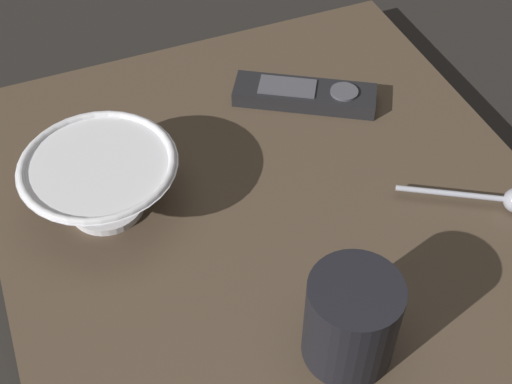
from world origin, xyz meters
name	(u,v)px	position (x,y,z in m)	size (l,w,h in m)	color
ground_plane	(268,217)	(0.00, 0.00, 0.00)	(6.00, 6.00, 0.00)	black
table	(268,206)	(0.00, 0.00, 0.02)	(0.57, 0.55, 0.03)	#4C3D2D
cereal_bowl	(102,182)	(0.05, 0.16, 0.07)	(0.16, 0.16, 0.07)	silver
coffee_mug	(351,320)	(-0.19, 0.01, 0.08)	(0.08, 0.08, 0.09)	black
teaspoon	(504,199)	(-0.10, -0.21, 0.05)	(0.08, 0.12, 0.03)	#A3A5B2
tv_remote_near	(305,95)	(0.12, -0.10, 0.04)	(0.13, 0.17, 0.02)	black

